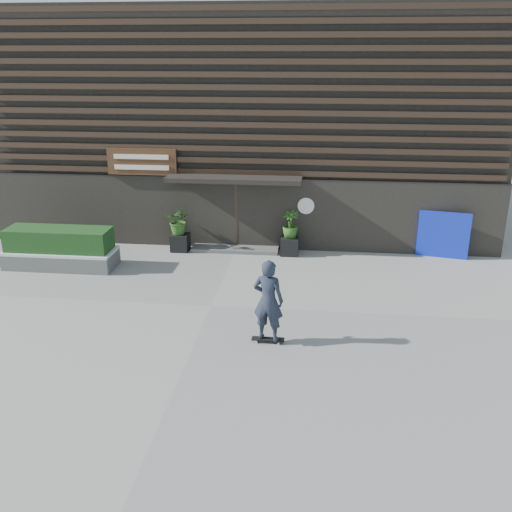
# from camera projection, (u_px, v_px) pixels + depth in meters

# --- Properties ---
(ground) EXTENTS (80.00, 80.00, 0.00)m
(ground) POSITION_uv_depth(u_px,v_px,m) (211.00, 306.00, 15.43)
(ground) COLOR gray
(ground) RESTS_ON ground
(entrance_step) EXTENTS (3.00, 0.80, 0.12)m
(entrance_step) POSITION_uv_depth(u_px,v_px,m) (235.00, 249.00, 19.71)
(entrance_step) COLOR #4F4F4D
(entrance_step) RESTS_ON ground
(planter_pot_left) EXTENTS (0.60, 0.60, 0.60)m
(planter_pot_left) POSITION_uv_depth(u_px,v_px,m) (180.00, 242.00, 19.64)
(planter_pot_left) COLOR black
(planter_pot_left) RESTS_ON ground
(bamboo_left) EXTENTS (0.86, 0.75, 0.96)m
(bamboo_left) POSITION_uv_depth(u_px,v_px,m) (179.00, 221.00, 19.37)
(bamboo_left) COLOR #2D591E
(bamboo_left) RESTS_ON planter_pot_left
(planter_pot_right) EXTENTS (0.60, 0.60, 0.60)m
(planter_pot_right) POSITION_uv_depth(u_px,v_px,m) (290.00, 246.00, 19.25)
(planter_pot_right) COLOR black
(planter_pot_right) RESTS_ON ground
(bamboo_right) EXTENTS (0.54, 0.54, 0.96)m
(bamboo_right) POSITION_uv_depth(u_px,v_px,m) (290.00, 224.00, 18.98)
(bamboo_right) COLOR #2D591E
(bamboo_right) RESTS_ON planter_pot_right
(raised_bed) EXTENTS (3.50, 1.20, 0.50)m
(raised_bed) POSITION_uv_depth(u_px,v_px,m) (61.00, 259.00, 18.17)
(raised_bed) COLOR #4E4E4C
(raised_bed) RESTS_ON ground
(snow_layer) EXTENTS (3.50, 1.20, 0.08)m
(snow_layer) POSITION_uv_depth(u_px,v_px,m) (60.00, 251.00, 18.07)
(snow_layer) COLOR silver
(snow_layer) RESTS_ON raised_bed
(hedge) EXTENTS (3.30, 1.00, 0.70)m
(hedge) POSITION_uv_depth(u_px,v_px,m) (59.00, 239.00, 17.94)
(hedge) COLOR #163914
(hedge) RESTS_ON snow_layer
(blue_tarp) EXTENTS (1.66, 0.44, 1.56)m
(blue_tarp) POSITION_uv_depth(u_px,v_px,m) (443.00, 235.00, 18.84)
(blue_tarp) COLOR #0D1EB0
(blue_tarp) RESTS_ON ground
(building) EXTENTS (18.00, 11.00, 8.00)m
(building) POSITION_uv_depth(u_px,v_px,m) (253.00, 117.00, 23.38)
(building) COLOR black
(building) RESTS_ON ground
(skateboarder) EXTENTS (0.81, 0.62, 2.09)m
(skateboarder) POSITION_uv_depth(u_px,v_px,m) (268.00, 301.00, 13.14)
(skateboarder) COLOR black
(skateboarder) RESTS_ON ground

